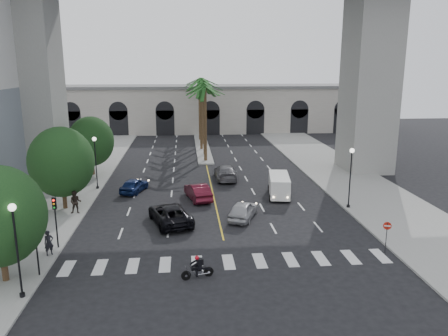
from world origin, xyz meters
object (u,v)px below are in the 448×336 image
traffic_signal_near (35,237)px  car_a (243,210)px  lamp_post_left_far (96,158)px  pedestrian_a (49,243)px  car_c (170,214)px  do_not_enter_sign (387,231)px  motorcycle_rider (198,268)px  car_b (198,192)px  pedestrian_b (76,202)px  car_e (134,185)px  traffic_signal_far (55,214)px  lamp_post_right (351,173)px  cargo_van (279,185)px  car_d (225,172)px  lamp_post_left_near (16,243)px

traffic_signal_near → car_a: size_ratio=0.85×
lamp_post_left_far → pedestrian_a: lamp_post_left_far is taller
lamp_post_left_far → car_c: bearing=-53.6°
do_not_enter_sign → car_a: bearing=156.8°
motorcycle_rider → traffic_signal_near: bearing=159.0°
car_b → pedestrian_b: 10.78m
car_e → car_a: bearing=156.6°
traffic_signal_far → pedestrian_a: 1.96m
lamp_post_right → car_c: (-15.28, -2.21, -2.45)m
motorcycle_rider → car_e: motorcycle_rider is taller
car_e → cargo_van: cargo_van is taller
lamp_post_left_far → pedestrian_b: bearing=-92.4°
traffic_signal_far → car_a: size_ratio=0.85×
cargo_van → car_e: bearing=177.3°
pedestrian_a → do_not_enter_sign: do_not_enter_sign is taller
lamp_post_left_far → pedestrian_b: lamp_post_left_far is taller
car_d → do_not_enter_sign: do_not_enter_sign is taller
lamp_post_left_far → pedestrian_a: 15.87m
car_d → car_c: bearing=66.1°
lamp_post_left_near → car_e: bearing=79.3°
motorcycle_rider → car_a: size_ratio=0.45×
traffic_signal_near → traffic_signal_far: bearing=90.0°
traffic_signal_near → do_not_enter_sign: size_ratio=1.68×
lamp_post_right → do_not_enter_sign: bearing=-95.7°
cargo_van → pedestrian_a: cargo_van is taller
lamp_post_right → car_c: lamp_post_right is taller
car_e → pedestrian_b: pedestrian_b is taller
car_e → motorcycle_rider: bearing=125.3°
car_b → do_not_enter_sign: bearing=119.2°
car_e → pedestrian_a: (-3.85, -14.60, 0.29)m
car_d → car_e: (-9.36, -4.09, -0.09)m
car_a → car_d: car_d is taller
lamp_post_right → car_d: 14.84m
lamp_post_left_far → car_a: size_ratio=1.25×
lamp_post_left_near → traffic_signal_near: (0.10, 2.50, -0.71)m
lamp_post_left_far → car_e: bearing=-16.6°
cargo_van → do_not_enter_sign: 13.88m
lamp_post_left_far → traffic_signal_near: (0.10, -18.50, -0.71)m
lamp_post_left_near → cargo_van: 24.60m
traffic_signal_far → motorcycle_rider: (9.33, -4.96, -1.87)m
pedestrian_b → traffic_signal_far: bearing=-90.1°
car_b → car_d: (3.20, 7.08, 0.03)m
car_d → traffic_signal_far: bearing=52.4°
lamp_post_left_near → car_c: lamp_post_left_near is taller
car_b → car_d: car_d is taller
traffic_signal_far → do_not_enter_sign: (21.80, -2.58, -0.93)m
pedestrian_a → car_e: bearing=40.5°
traffic_signal_far → car_d: bearing=53.3°
lamp_post_left_near → traffic_signal_near: bearing=87.7°
lamp_post_right → cargo_van: 6.97m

